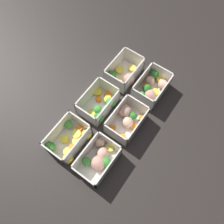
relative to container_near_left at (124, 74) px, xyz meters
name	(u,v)px	position (x,y,z in m)	size (l,w,h in m)	color
ground_plane	(112,115)	(0.17, 0.06, -0.03)	(4.00, 4.00, 0.00)	#282321
container_near_left	(124,74)	(0.00, 0.00, 0.00)	(0.15, 0.12, 0.08)	silver
container_near_center	(100,105)	(0.17, 0.01, 0.00)	(0.15, 0.12, 0.08)	silver
container_near_right	(68,140)	(0.35, -0.01, 0.00)	(0.16, 0.12, 0.08)	silver
container_far_left	(152,87)	(-0.01, 0.13, 0.00)	(0.17, 0.11, 0.08)	silver
container_far_center	(127,119)	(0.16, 0.12, 0.00)	(0.15, 0.11, 0.08)	silver
container_far_right	(99,158)	(0.34, 0.13, 0.00)	(0.16, 0.11, 0.08)	silver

